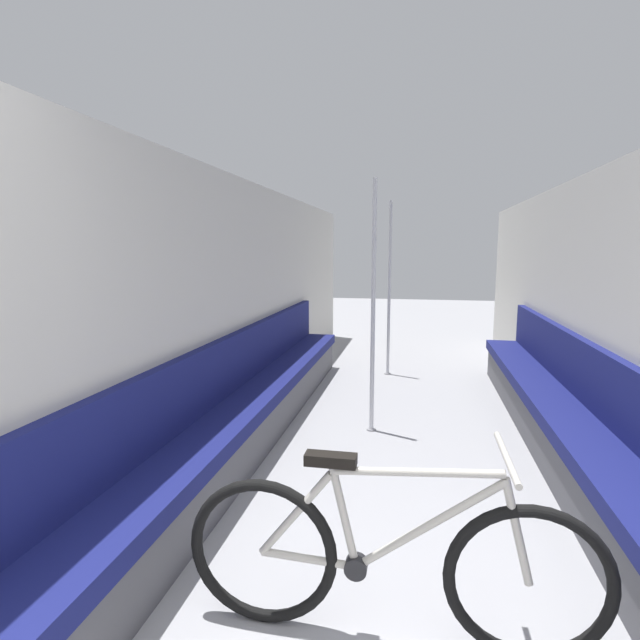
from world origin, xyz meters
TOP-DOWN VIEW (x-y plane):
  - wall_left at (-1.40, 3.27)m, footprint 0.10×9.75m
  - wall_right at (1.40, 3.27)m, footprint 0.10×9.75m
  - bench_seat_row_left at (-1.17, 3.23)m, footprint 0.41×5.24m
  - bench_seat_row_right at (1.17, 3.23)m, footprint 0.41×5.24m
  - bicycle at (0.02, 1.37)m, footprint 1.65×0.46m
  - grab_pole_near at (-0.26, 3.66)m, footprint 0.08×0.08m
  - grab_pole_far at (-0.24, 5.62)m, footprint 0.08×0.08m

SIDE VIEW (x-z plane):
  - bench_seat_row_left at x=-1.17m, z-range -0.14..0.73m
  - bench_seat_row_right at x=1.17m, z-range -0.14..0.73m
  - bicycle at x=0.02m, z-range -0.07..0.74m
  - grab_pole_near at x=-0.26m, z-range -0.03..2.07m
  - grab_pole_far at x=-0.24m, z-range -0.03..2.07m
  - wall_left at x=-1.40m, z-range 0.00..2.12m
  - wall_right at x=1.40m, z-range 0.00..2.12m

